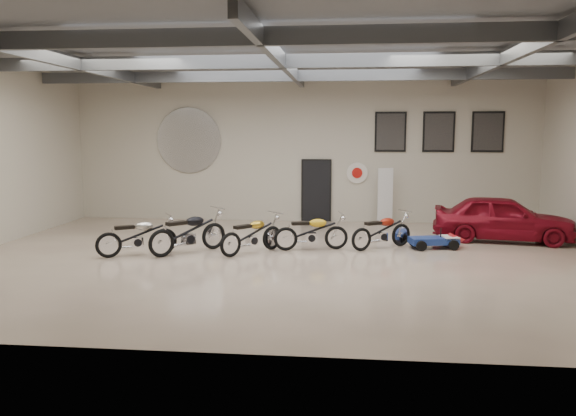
# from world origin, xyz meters

# --- Properties ---
(floor) EXTENTS (16.00, 12.00, 0.01)m
(floor) POSITION_xyz_m (0.00, 0.00, 0.00)
(floor) COLOR #C4AC96
(floor) RESTS_ON ground
(ceiling) EXTENTS (16.00, 12.00, 0.01)m
(ceiling) POSITION_xyz_m (0.00, 0.00, 5.00)
(ceiling) COLOR slate
(ceiling) RESTS_ON back_wall
(back_wall) EXTENTS (16.00, 0.02, 5.00)m
(back_wall) POSITION_xyz_m (0.00, 6.00, 2.50)
(back_wall) COLOR beige
(back_wall) RESTS_ON floor
(ceiling_beams) EXTENTS (15.80, 11.80, 0.32)m
(ceiling_beams) POSITION_xyz_m (0.00, 0.00, 4.75)
(ceiling_beams) COLOR #505357
(ceiling_beams) RESTS_ON ceiling
(door) EXTENTS (0.92, 0.08, 2.10)m
(door) POSITION_xyz_m (0.50, 5.95, 1.05)
(door) COLOR black
(door) RESTS_ON back_wall
(logo_plaque) EXTENTS (2.30, 0.06, 1.16)m
(logo_plaque) POSITION_xyz_m (-4.00, 5.95, 2.80)
(logo_plaque) COLOR silver
(logo_plaque) RESTS_ON back_wall
(poster_left) EXTENTS (1.05, 0.08, 1.35)m
(poster_left) POSITION_xyz_m (3.00, 5.96, 3.10)
(poster_left) COLOR black
(poster_left) RESTS_ON back_wall
(poster_mid) EXTENTS (1.05, 0.08, 1.35)m
(poster_mid) POSITION_xyz_m (4.60, 5.96, 3.10)
(poster_mid) COLOR black
(poster_mid) RESTS_ON back_wall
(poster_right) EXTENTS (1.05, 0.08, 1.35)m
(poster_right) POSITION_xyz_m (6.20, 5.96, 3.10)
(poster_right) COLOR black
(poster_right) RESTS_ON back_wall
(oil_sign) EXTENTS (0.72, 0.10, 0.72)m
(oil_sign) POSITION_xyz_m (1.90, 5.95, 1.70)
(oil_sign) COLOR white
(oil_sign) RESTS_ON back_wall
(banner_stand) EXTENTS (0.55, 0.33, 1.90)m
(banner_stand) POSITION_xyz_m (2.84, 5.50, 0.95)
(banner_stand) COLOR white
(banner_stand) RESTS_ON floor
(motorcycle_silver) EXTENTS (2.02, 1.54, 1.03)m
(motorcycle_silver) POSITION_xyz_m (-3.71, -0.00, 0.52)
(motorcycle_silver) COLOR silver
(motorcycle_silver) RESTS_ON floor
(motorcycle_black) EXTENTS (2.00, 2.03, 1.13)m
(motorcycle_black) POSITION_xyz_m (-2.50, 0.40, 0.57)
(motorcycle_black) COLOR silver
(motorcycle_black) RESTS_ON floor
(motorcycle_gold) EXTENTS (1.75, 1.85, 1.01)m
(motorcycle_gold) POSITION_xyz_m (-0.87, 0.55, 0.51)
(motorcycle_gold) COLOR silver
(motorcycle_gold) RESTS_ON floor
(motorcycle_yellow) EXTENTS (2.02, 1.02, 1.01)m
(motorcycle_yellow) POSITION_xyz_m (0.63, 1.10, 0.50)
(motorcycle_yellow) COLOR silver
(motorcycle_yellow) RESTS_ON floor
(motorcycle_red) EXTENTS (1.90, 1.58, 0.99)m
(motorcycle_red) POSITION_xyz_m (2.49, 1.48, 0.50)
(motorcycle_red) COLOR silver
(motorcycle_red) RESTS_ON floor
(go_kart) EXTENTS (1.68, 1.02, 0.57)m
(go_kart) POSITION_xyz_m (4.01, 1.66, 0.28)
(go_kart) COLOR navy
(go_kart) RESTS_ON floor
(vintage_car) EXTENTS (2.18, 4.06, 1.31)m
(vintage_car) POSITION_xyz_m (6.00, 2.93, 0.66)
(vintage_car) COLOR maroon
(vintage_car) RESTS_ON floor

